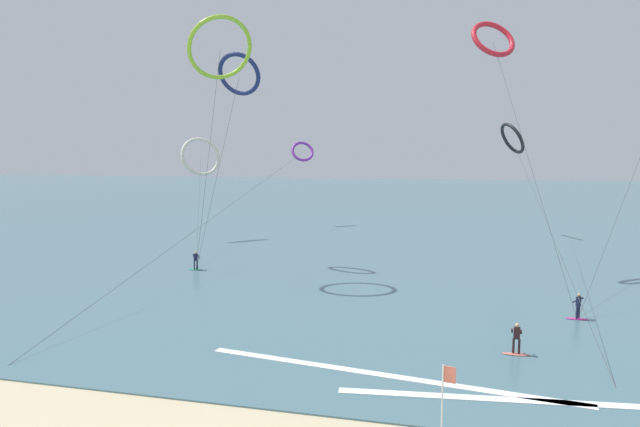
{
  "coord_description": "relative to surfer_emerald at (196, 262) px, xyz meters",
  "views": [
    {
      "loc": [
        7.59,
        -12.23,
        10.53
      ],
      "look_at": [
        0.0,
        21.72,
        6.47
      ],
      "focal_mm": 28.57,
      "sensor_mm": 36.0,
      "label": 1
    }
  ],
  "objects": [
    {
      "name": "sea_water",
      "position": [
        13.3,
        77.22,
        -0.78
      ],
      "size": [
        400.0,
        200.0,
        0.08
      ],
      "primitive_type": "cube",
      "color": "#476B75",
      "rests_on": "ground"
    },
    {
      "name": "surfer_emerald",
      "position": [
        0.0,
        0.0,
        0.0
      ],
      "size": [
        1.4,
        0.73,
        1.7
      ],
      "rotation": [
        0.0,
        0.0,
        4.01
      ],
      "color": "#199351",
      "rests_on": "ground"
    },
    {
      "name": "surfer_magenta",
      "position": [
        30.06,
        -7.53,
        0.0
      ],
      "size": [
        1.4,
        0.73,
        1.7
      ],
      "rotation": [
        0.0,
        0.0,
        0.88
      ],
      "color": "#CC288E",
      "rests_on": "ground"
    },
    {
      "name": "surfer_coral",
      "position": [
        25.33,
        -14.48,
        0.0
      ],
      "size": [
        1.4,
        0.62,
        1.7
      ],
      "rotation": [
        0.0,
        0.0,
        6.09
      ],
      "color": "#EA7260",
      "rests_on": "ground"
    },
    {
      "name": "kite_navy",
      "position": [
        3.08,
        3.62,
        17.04
      ],
      "size": [
        5.27,
        5.01,
        19.79
      ],
      "rotation": [
        0.0,
        0.0,
        3.06
      ],
      "color": "navy",
      "rests_on": "ground"
    },
    {
      "name": "kite_violet",
      "position": [
        1.94,
        31.02,
        10.08
      ],
      "size": [
        3.95,
        54.77,
        12.5
      ],
      "rotation": [
        0.0,
        0.0,
        0.5
      ],
      "color": "purple",
      "rests_on": "ground"
    },
    {
      "name": "kite_crimson",
      "position": [
        25.52,
        4.98,
        19.41
      ],
      "size": [
        6.9,
        14.58,
        22.02
      ],
      "rotation": [
        0.0,
        0.0,
        0.47
      ],
      "color": "red",
      "rests_on": "ground"
    },
    {
      "name": "kite_lime",
      "position": [
        3.98,
        -2.67,
        18.11
      ],
      "size": [
        6.99,
        5.76,
        21.29
      ],
      "rotation": [
        0.0,
        0.0,
        3.86
      ],
      "color": "#8CC62D",
      "rests_on": "ground"
    },
    {
      "name": "kite_charcoal",
      "position": [
        30.54,
        27.37,
        11.7
      ],
      "size": [
        3.9,
        47.82,
        14.58
      ],
      "rotation": [
        0.0,
        0.0,
        1.91
      ],
      "color": "black",
      "rests_on": "ground"
    },
    {
      "name": "kite_ivory",
      "position": [
        -6.95,
        16.0,
        9.42
      ],
      "size": [
        9.4,
        18.42,
        12.65
      ],
      "rotation": [
        0.0,
        0.0,
        0.76
      ],
      "color": "silver",
      "rests_on": "ground"
    },
    {
      "name": "beach_flag",
      "position": [
        21.47,
        -24.1,
        1.28
      ],
      "size": [
        0.47,
        0.11,
        3.19
      ],
      "color": "silver",
      "rests_on": "ground"
    },
    {
      "name": "wave_crest_mid",
      "position": [
        25.46,
        -19.72,
        -0.76
      ],
      "size": [
        16.95,
        2.17,
        0.12
      ],
      "primitive_type": "cube",
      "rotation": [
        0.0,
        0.0,
        0.1
      ],
      "color": "white",
      "rests_on": "ground"
    },
    {
      "name": "wave_crest_far",
      "position": [
        18.77,
        -18.55,
        -0.76
      ],
      "size": [
        18.08,
        2.91,
        0.12
      ],
      "primitive_type": "cube",
      "rotation": [
        0.0,
        0.0,
        -0.13
      ],
      "color": "white",
      "rests_on": "ground"
    }
  ]
}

